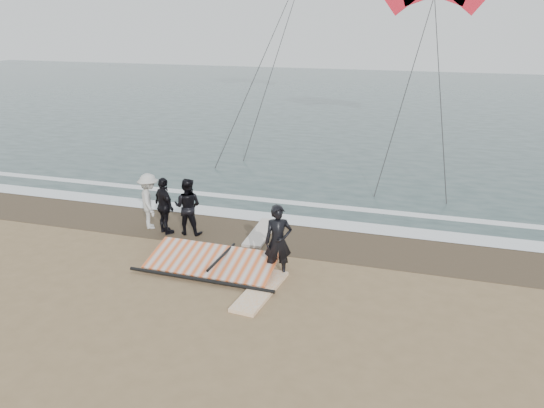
{
  "coord_description": "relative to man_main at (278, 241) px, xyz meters",
  "views": [
    {
      "loc": [
        4.51,
        -10.31,
        6.55
      ],
      "look_at": [
        0.47,
        3.0,
        1.6
      ],
      "focal_mm": 35.0,
      "sensor_mm": 36.0,
      "label": 1
    }
  ],
  "objects": [
    {
      "name": "wet_sand",
      "position": [
        -0.98,
        2.61,
        -0.98
      ],
      "size": [
        120.0,
        2.8,
        0.01
      ],
      "primitive_type": "cube",
      "color": "#4C3D2B",
      "rests_on": "ground"
    },
    {
      "name": "foam_far",
      "position": [
        -0.98,
        5.71,
        -0.96
      ],
      "size": [
        120.0,
        0.45,
        0.01
      ],
      "primitive_type": "cube",
      "color": "white",
      "rests_on": "sea"
    },
    {
      "name": "sail_rig",
      "position": [
        -1.88,
        -0.1,
        -0.8
      ],
      "size": [
        4.11,
        1.81,
        0.49
      ],
      "color": "black",
      "rests_on": "ground"
    },
    {
      "name": "man_main",
      "position": [
        0.0,
        0.0,
        0.0
      ],
      "size": [
        0.85,
        0.7,
        1.98
      ],
      "primitive_type": "imported",
      "rotation": [
        0.0,
        0.0,
        0.37
      ],
      "color": "black",
      "rests_on": "ground"
    },
    {
      "name": "ground",
      "position": [
        -0.98,
        -1.89,
        -0.99
      ],
      "size": [
        120.0,
        120.0,
        0.0
      ],
      "primitive_type": "plane",
      "color": "#8C704C",
      "rests_on": "ground"
    },
    {
      "name": "sea",
      "position": [
        -0.98,
        31.11,
        -0.98
      ],
      "size": [
        120.0,
        54.0,
        0.02
      ],
      "primitive_type": "cube",
      "color": "#233838",
      "rests_on": "ground"
    },
    {
      "name": "trio_cluster",
      "position": [
        -4.3,
        1.95,
        -0.07
      ],
      "size": [
        2.49,
        1.47,
        1.85
      ],
      "color": "black",
      "rests_on": "ground"
    },
    {
      "name": "foam_near",
      "position": [
        -0.98,
        4.01,
        -0.96
      ],
      "size": [
        120.0,
        0.9,
        0.01
      ],
      "primitive_type": "cube",
      "color": "white",
      "rests_on": "sea"
    },
    {
      "name": "board_cream",
      "position": [
        -1.31,
        2.59,
        -0.94
      ],
      "size": [
        0.67,
        2.27,
        0.09
      ],
      "primitive_type": "cube",
      "rotation": [
        0.0,
        0.0,
        0.03
      ],
      "color": "beige",
      "rests_on": "ground"
    },
    {
      "name": "board_white",
      "position": [
        -0.17,
        -1.02,
        -0.94
      ],
      "size": [
        0.86,
        2.36,
        0.09
      ],
      "primitive_type": "cube",
      "rotation": [
        0.0,
        0.0,
        -0.1
      ],
      "color": "white",
      "rests_on": "ground"
    }
  ]
}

